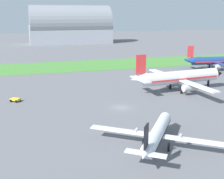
% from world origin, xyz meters
% --- Properties ---
extents(ground_plane, '(600.00, 600.00, 0.00)m').
position_xyz_m(ground_plane, '(0.00, 0.00, 0.00)').
color(ground_plane, slate).
extents(grass_taxiway_strip, '(360.00, 28.00, 0.08)m').
position_xyz_m(grass_taxiway_strip, '(0.00, 62.34, 0.04)').
color(grass_taxiway_strip, '#478438').
rests_on(grass_taxiway_strip, ground_plane).
extents(airplane_parked_jet_far, '(27.59, 28.06, 9.92)m').
position_xyz_m(airplane_parked_jet_far, '(53.81, 38.10, 3.57)').
color(airplane_parked_jet_far, navy).
rests_on(airplane_parked_jet_far, ground_plane).
extents(airplane_foreground_turboprop, '(20.64, 18.26, 7.34)m').
position_xyz_m(airplane_foreground_turboprop, '(-1.16, -23.16, 2.69)').
color(airplane_foreground_turboprop, silver).
rests_on(airplane_foreground_turboprop, ground_plane).
extents(airplane_midfield_jet, '(32.34, 32.92, 11.63)m').
position_xyz_m(airplane_midfield_jet, '(21.76, 10.41, 4.19)').
color(airplane_midfield_jet, silver).
rests_on(airplane_midfield_jet, ground_plane).
extents(baggage_cart_near_gate, '(2.95, 2.79, 0.90)m').
position_xyz_m(baggage_cart_near_gate, '(-25.29, 12.87, 0.57)').
color(baggage_cart_near_gate, yellow).
rests_on(baggage_cart_near_gate, ground_plane).
extents(hangar_distant, '(61.88, 25.57, 28.68)m').
position_xyz_m(hangar_distant, '(13.46, 165.04, 12.89)').
color(hangar_distant, '#9399A3').
rests_on(hangar_distant, ground_plane).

